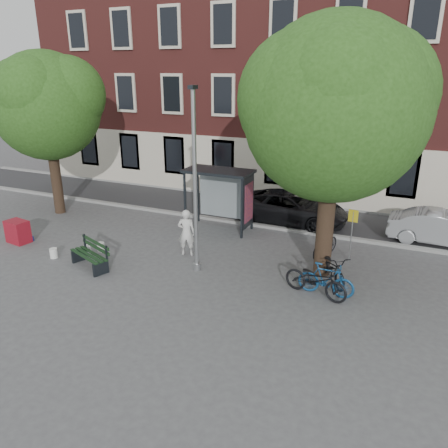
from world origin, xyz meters
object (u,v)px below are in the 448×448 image
Objects in this scene: bike_a at (316,280)px; car_dark at (291,208)px; bike_b at (326,280)px; notice_sign at (352,224)px; bus_shelter at (228,187)px; bike_c at (332,267)px; lamppost at (195,192)px; painter at (186,233)px; bench at (91,256)px; red_stand at (18,232)px; car_silver at (442,228)px; bike_d at (325,244)px.

bike_a is 6.80m from car_dark.
notice_sign reaches higher than bike_b.
bus_shelter is 1.48× the size of bike_c.
notice_sign is (0.27, 2.86, 0.90)m from bike_b.
bike_b is at bearing -43.01° from bike_a.
lamppost is 3.46× the size of painter.
bus_shelter is 1.62× the size of painter.
notice_sign reaches higher than car_dark.
bike_c is at bearing 1.33° from bike_a.
red_stand is (-4.23, 0.69, 0.03)m from bench.
notice_sign is at bearing -133.65° from car_dark.
bike_a is at bearing 149.48° from painter.
car_dark is at bearing 90.48° from car_silver.
bike_a is 1.18× the size of bike_b.
car_silver is (3.30, 6.00, 0.14)m from bike_b.
bike_d is 12.04m from red_stand.
bike_d is 0.84× the size of notice_sign.
car_dark is at bearing -133.71° from painter.
bike_d is at bearing 17.34° from red_stand.
lamppost is at bearing -142.64° from notice_sign.
car_silver is (3.93, 3.05, 0.17)m from bike_d.
car_dark reaches higher than car_silver.
bus_shelter reaches higher than bench.
bench is (-2.53, -2.33, -0.46)m from painter.
lamppost is at bearing 57.12° from bike_d.
lamppost is 6.79× the size of red_stand.
car_silver is 4.43m from notice_sign.
bike_d is (-0.63, 2.95, -0.03)m from bike_b.
painter is (-0.33, -3.11, -1.04)m from bus_shelter.
lamppost reaches higher than bike_b.
bike_c is at bearing -31.91° from bus_shelter.
bike_a is 3.21m from notice_sign.
bus_shelter is at bearing 98.43° from lamppost.
bike_b is 0.89× the size of notice_sign.
bus_shelter is at bearing 104.33° from car_silver.
bike_c is 2.11m from notice_sign.
bus_shelter is 1.52× the size of bench.
red_stand is (-9.28, -6.76, -0.25)m from car_dark.
bike_b reaches higher than bench.
lamppost is at bearing 115.58° from painter.
car_dark reaches higher than bike_d.
bus_shelter is 3.21m from car_dark.
bike_c is (-0.00, 0.97, -0.01)m from bike_b.
painter is 1.02× the size of bike_b.
lamppost reaches higher than car_silver.
bike_b is at bearing 121.37° from bike_d.
bike_d is 0.41× the size of car_silver.
car_dark is 2.60× the size of notice_sign.
lamppost is at bearing 4.77° from red_stand.
car_dark is 1.26× the size of car_silver.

